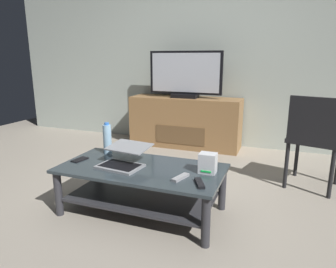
{
  "coord_description": "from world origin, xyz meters",
  "views": [
    {
      "loc": [
        0.94,
        -2.14,
        1.2
      ],
      "look_at": [
        -0.02,
        0.38,
        0.53
      ],
      "focal_mm": 32.66,
      "sensor_mm": 36.0,
      "label": 1
    }
  ],
  "objects_px": {
    "tv_remote": "(180,177)",
    "soundbar_remote": "(200,183)",
    "cell_phone": "(80,160)",
    "router_box": "(208,163)",
    "coffee_table": "(142,181)",
    "media_cabinet": "(185,122)",
    "television": "(185,76)",
    "dining_chair": "(314,136)",
    "laptop": "(124,158)",
    "water_bottle_near": "(107,139)"
  },
  "relations": [
    {
      "from": "tv_remote",
      "to": "soundbar_remote",
      "type": "xyz_separation_m",
      "value": [
        0.15,
        -0.05,
        0.0
      ]
    },
    {
      "from": "cell_phone",
      "to": "tv_remote",
      "type": "xyz_separation_m",
      "value": [
        0.91,
        -0.08,
        0.01
      ]
    },
    {
      "from": "coffee_table",
      "to": "media_cabinet",
      "type": "relative_size",
      "value": 0.84
    },
    {
      "from": "water_bottle_near",
      "to": "television",
      "type": "bearing_deg",
      "value": 84.36
    },
    {
      "from": "soundbar_remote",
      "to": "laptop",
      "type": "bearing_deg",
      "value": 141.51
    },
    {
      "from": "dining_chair",
      "to": "tv_remote",
      "type": "xyz_separation_m",
      "value": [
        -0.92,
        -1.08,
        -0.12
      ]
    },
    {
      "from": "media_cabinet",
      "to": "cell_phone",
      "type": "height_order",
      "value": "media_cabinet"
    },
    {
      "from": "coffee_table",
      "to": "cell_phone",
      "type": "xyz_separation_m",
      "value": [
        -0.55,
        -0.03,
        0.12
      ]
    },
    {
      "from": "coffee_table",
      "to": "tv_remote",
      "type": "bearing_deg",
      "value": -18.16
    },
    {
      "from": "media_cabinet",
      "to": "dining_chair",
      "type": "distance_m",
      "value": 1.83
    },
    {
      "from": "media_cabinet",
      "to": "router_box",
      "type": "bearing_deg",
      "value": -67.61
    },
    {
      "from": "dining_chair",
      "to": "coffee_table",
      "type": "bearing_deg",
      "value": -142.88
    },
    {
      "from": "laptop",
      "to": "water_bottle_near",
      "type": "distance_m",
      "value": 0.37
    },
    {
      "from": "tv_remote",
      "to": "laptop",
      "type": "bearing_deg",
      "value": -174.67
    },
    {
      "from": "tv_remote",
      "to": "soundbar_remote",
      "type": "height_order",
      "value": "same"
    },
    {
      "from": "media_cabinet",
      "to": "router_box",
      "type": "height_order",
      "value": "media_cabinet"
    },
    {
      "from": "cell_phone",
      "to": "laptop",
      "type": "bearing_deg",
      "value": 12.27
    },
    {
      "from": "dining_chair",
      "to": "cell_phone",
      "type": "height_order",
      "value": "dining_chair"
    },
    {
      "from": "router_box",
      "to": "cell_phone",
      "type": "bearing_deg",
      "value": -174.51
    },
    {
      "from": "dining_chair",
      "to": "router_box",
      "type": "height_order",
      "value": "dining_chair"
    },
    {
      "from": "water_bottle_near",
      "to": "tv_remote",
      "type": "relative_size",
      "value": 1.74
    },
    {
      "from": "coffee_table",
      "to": "water_bottle_near",
      "type": "bearing_deg",
      "value": 153.63
    },
    {
      "from": "coffee_table",
      "to": "laptop",
      "type": "xyz_separation_m",
      "value": [
        -0.14,
        -0.01,
        0.18
      ]
    },
    {
      "from": "laptop",
      "to": "water_bottle_near",
      "type": "relative_size",
      "value": 1.44
    },
    {
      "from": "dining_chair",
      "to": "laptop",
      "type": "xyz_separation_m",
      "value": [
        -1.42,
        -0.98,
        -0.07
      ]
    },
    {
      "from": "dining_chair",
      "to": "soundbar_remote",
      "type": "relative_size",
      "value": 5.5
    },
    {
      "from": "laptop",
      "to": "router_box",
      "type": "xyz_separation_m",
      "value": [
        0.65,
        0.08,
        0.01
      ]
    },
    {
      "from": "dining_chair",
      "to": "cell_phone",
      "type": "distance_m",
      "value": 2.08
    },
    {
      "from": "router_box",
      "to": "water_bottle_near",
      "type": "relative_size",
      "value": 0.53
    },
    {
      "from": "coffee_table",
      "to": "television",
      "type": "distance_m",
      "value": 2.06
    },
    {
      "from": "media_cabinet",
      "to": "dining_chair",
      "type": "xyz_separation_m",
      "value": [
        1.54,
        -0.97,
        0.17
      ]
    },
    {
      "from": "television",
      "to": "cell_phone",
      "type": "height_order",
      "value": "television"
    },
    {
      "from": "television",
      "to": "laptop",
      "type": "xyz_separation_m",
      "value": [
        0.12,
        -1.93,
        -0.53
      ]
    },
    {
      "from": "coffee_table",
      "to": "dining_chair",
      "type": "xyz_separation_m",
      "value": [
        1.28,
        0.97,
        0.25
      ]
    },
    {
      "from": "coffee_table",
      "to": "soundbar_remote",
      "type": "bearing_deg",
      "value": -17.96
    },
    {
      "from": "media_cabinet",
      "to": "router_box",
      "type": "distance_m",
      "value": 2.02
    },
    {
      "from": "coffee_table",
      "to": "soundbar_remote",
      "type": "distance_m",
      "value": 0.55
    },
    {
      "from": "laptop",
      "to": "media_cabinet",
      "type": "bearing_deg",
      "value": 93.44
    },
    {
      "from": "television",
      "to": "soundbar_remote",
      "type": "xyz_separation_m",
      "value": [
        0.77,
        -2.08,
        -0.58
      ]
    },
    {
      "from": "router_box",
      "to": "soundbar_remote",
      "type": "xyz_separation_m",
      "value": [
        0.0,
        -0.23,
        -0.06
      ]
    },
    {
      "from": "water_bottle_near",
      "to": "tv_remote",
      "type": "distance_m",
      "value": 0.86
    },
    {
      "from": "television",
      "to": "tv_remote",
      "type": "relative_size",
      "value": 6.21
    },
    {
      "from": "water_bottle_near",
      "to": "soundbar_remote",
      "type": "distance_m",
      "value": 1.02
    },
    {
      "from": "laptop",
      "to": "tv_remote",
      "type": "xyz_separation_m",
      "value": [
        0.5,
        -0.1,
        -0.05
      ]
    },
    {
      "from": "tv_remote",
      "to": "media_cabinet",
      "type": "bearing_deg",
      "value": 123.75
    },
    {
      "from": "laptop",
      "to": "soundbar_remote",
      "type": "height_order",
      "value": "laptop"
    },
    {
      "from": "media_cabinet",
      "to": "dining_chair",
      "type": "relative_size",
      "value": 1.71
    },
    {
      "from": "television",
      "to": "water_bottle_near",
      "type": "bearing_deg",
      "value": -95.64
    },
    {
      "from": "water_bottle_near",
      "to": "soundbar_remote",
      "type": "xyz_separation_m",
      "value": [
        0.94,
        -0.38,
        -0.12
      ]
    },
    {
      "from": "dining_chair",
      "to": "laptop",
      "type": "height_order",
      "value": "dining_chair"
    }
  ]
}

